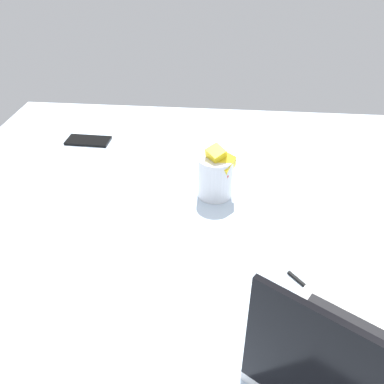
% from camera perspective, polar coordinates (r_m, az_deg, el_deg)
% --- Properties ---
extents(bed_mattress, '(1.80, 1.40, 0.18)m').
position_cam_1_polar(bed_mattress, '(1.03, 10.33, -9.03)').
color(bed_mattress, silver).
rests_on(bed_mattress, ground).
extents(snack_cup, '(0.10, 0.09, 0.14)m').
position_cam_1_polar(snack_cup, '(1.04, 3.40, 2.36)').
color(snack_cup, silver).
rests_on(snack_cup, bed_mattress).
extents(cell_phone, '(0.14, 0.07, 0.01)m').
position_cam_1_polar(cell_phone, '(1.37, -14.39, 7.02)').
color(cell_phone, black).
rests_on(cell_phone, bed_mattress).
extents(charger_cable, '(0.11, 0.14, 0.01)m').
position_cam_1_polar(charger_cable, '(0.84, 17.58, -14.15)').
color(charger_cable, black).
rests_on(charger_cable, bed_mattress).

